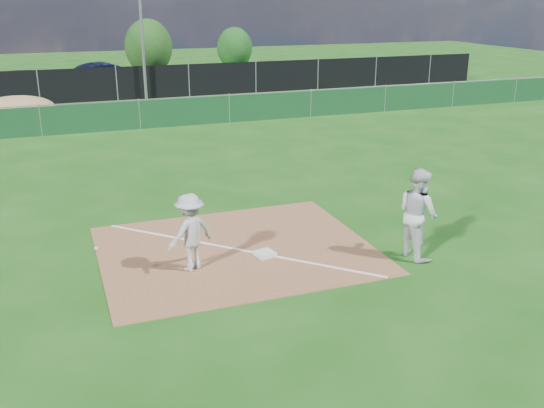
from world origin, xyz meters
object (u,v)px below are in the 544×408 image
(first_base, at_px, (265,254))
(tree_right, at_px, (235,48))
(runner, at_px, (418,213))
(light_pole, at_px, (141,24))
(car_right, at_px, (178,76))
(car_left, at_px, (28,81))
(play_at_first, at_px, (190,232))
(car_mid, at_px, (108,76))
(tree_mid, at_px, (148,47))

(first_base, distance_m, tree_right, 35.44)
(runner, relative_size, tree_right, 0.63)
(light_pole, distance_m, car_right, 6.51)
(light_pole, relative_size, runner, 3.97)
(first_base, height_order, car_left, car_left)
(car_left, distance_m, car_right, 8.89)
(first_base, bearing_deg, play_at_first, -176.20)
(runner, relative_size, car_left, 0.47)
(car_mid, distance_m, tree_right, 12.75)
(car_mid, relative_size, tree_right, 1.56)
(light_pole, height_order, first_base, light_pole)
(play_at_first, bearing_deg, runner, -12.00)
(play_at_first, height_order, car_left, play_at_first)
(car_right, bearing_deg, runner, 174.78)
(light_pole, height_order, car_left, light_pole)
(light_pole, distance_m, car_mid, 5.53)
(light_pole, height_order, car_mid, light_pole)
(light_pole, bearing_deg, car_mid, 109.79)
(light_pole, relative_size, play_at_first, 3.14)
(tree_mid, bearing_deg, runner, -89.72)
(light_pole, xyz_separation_m, car_left, (-6.06, 4.37, -3.26))
(first_base, distance_m, runner, 3.45)
(tree_right, bearing_deg, tree_mid, -167.77)
(runner, relative_size, car_mid, 0.41)
(runner, bearing_deg, tree_mid, -4.06)
(car_right, relative_size, tree_right, 1.34)
(car_mid, xyz_separation_m, tree_right, (10.26, 7.53, 0.81))
(runner, height_order, car_right, runner)
(car_right, distance_m, tree_right, 9.20)
(first_base, relative_size, car_left, 0.09)
(first_base, xyz_separation_m, car_left, (-5.06, 26.63, 0.68))
(car_left, height_order, car_right, car_left)
(car_left, bearing_deg, light_pole, -119.03)
(car_mid, relative_size, car_right, 1.16)
(car_left, xyz_separation_m, car_mid, (4.53, -0.11, 0.08))
(car_mid, bearing_deg, first_base, 167.00)
(runner, bearing_deg, car_right, -5.77)
(first_base, xyz_separation_m, play_at_first, (-1.67, -0.11, 0.78))
(runner, height_order, tree_mid, tree_mid)
(play_at_first, distance_m, tree_right, 36.01)
(car_mid, bearing_deg, tree_right, -67.87)
(first_base, height_order, tree_right, tree_right)
(car_mid, height_order, tree_right, tree_right)
(light_pole, distance_m, tree_right, 14.85)
(car_mid, bearing_deg, runner, 173.38)
(play_at_first, height_order, tree_right, tree_right)
(runner, bearing_deg, car_left, 12.08)
(play_at_first, distance_m, car_left, 26.95)
(car_left, bearing_deg, play_at_first, -166.02)
(runner, xyz_separation_m, car_left, (-8.18, 27.76, -0.26))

